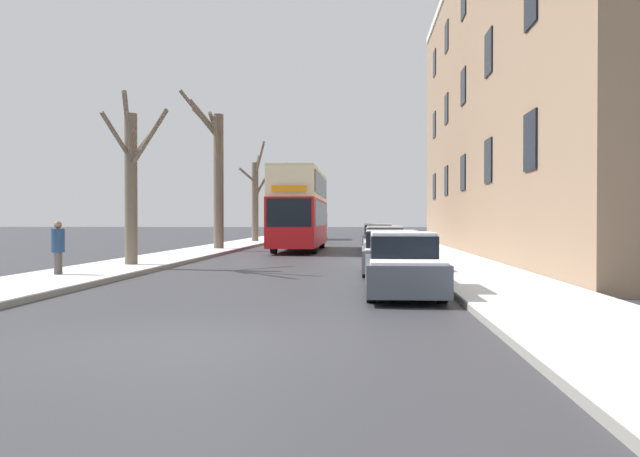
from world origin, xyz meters
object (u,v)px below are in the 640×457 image
object	(u,v)px
parked_car_0	(402,266)
parked_car_1	(391,254)
parked_car_3	(381,242)
bare_tree_left_2	(256,198)
pedestrian_left_sidewalk	(58,247)
bare_tree_left_3	(276,200)
double_decker_bus	(300,206)
parked_car_4	(378,238)
bare_tree_left_1	(217,173)
oncoming_van	(315,225)
parked_car_2	(384,245)
bare_tree_left_0	(132,180)

from	to	relation	value
parked_car_0	parked_car_1	xyz separation A→B (m)	(0.00, 5.58, -0.01)
parked_car_0	parked_car_3	world-z (taller)	parked_car_0
bare_tree_left_2	pedestrian_left_sidewalk	world-z (taller)	bare_tree_left_2
bare_tree_left_3	parked_car_1	distance (m)	41.09
double_decker_bus	parked_car_4	size ratio (longest dim) A/B	2.62
bare_tree_left_1	bare_tree_left_2	distance (m)	13.02
double_decker_bus	parked_car_4	xyz separation A→B (m)	(4.53, 1.82, -1.87)
bare_tree_left_1	oncoming_van	bearing A→B (deg)	79.84
bare_tree_left_3	parked_car_4	distance (m)	24.43
parked_car_2	parked_car_4	xyz separation A→B (m)	(-0.00, 11.15, 0.02)
bare_tree_left_3	double_decker_bus	world-z (taller)	bare_tree_left_3
bare_tree_left_0	bare_tree_left_2	world-z (taller)	bare_tree_left_2
parked_car_1	oncoming_van	world-z (taller)	oncoming_van
oncoming_van	bare_tree_left_1	bearing A→B (deg)	-100.16
bare_tree_left_0	oncoming_van	xyz separation A→B (m)	(3.97, 35.18, -1.87)
bare_tree_left_0	parked_car_0	distance (m)	12.01
double_decker_bus	parked_car_0	distance (m)	21.84
bare_tree_left_2	parked_car_2	distance (m)	23.43
bare_tree_left_1	double_decker_bus	xyz separation A→B (m)	(4.67, 0.96, -1.89)
parked_car_1	oncoming_van	size ratio (longest dim) A/B	0.74
bare_tree_left_0	double_decker_bus	world-z (taller)	bare_tree_left_0
bare_tree_left_3	parked_car_1	world-z (taller)	bare_tree_left_3
parked_car_0	parked_car_4	bearing A→B (deg)	90.00
double_decker_bus	pedestrian_left_sidewalk	xyz separation A→B (m)	(-5.34, -18.17, -1.63)
bare_tree_left_1	double_decker_bus	world-z (taller)	bare_tree_left_1
parked_car_0	parked_car_2	distance (m)	11.96
bare_tree_left_3	parked_car_3	xyz separation A→B (m)	(9.29, -28.03, -3.12)
parked_car_0	bare_tree_left_1	bearing A→B (deg)	114.35
parked_car_2	oncoming_van	world-z (taller)	oncoming_van
bare_tree_left_2	parked_car_1	size ratio (longest dim) A/B	1.99
parked_car_0	oncoming_van	size ratio (longest dim) A/B	0.86
bare_tree_left_0	parked_car_3	distance (m)	13.95
parked_car_3	oncoming_van	xyz separation A→B (m)	(-5.23, 25.01, 0.68)
parked_car_0	bare_tree_left_2	bearing A→B (deg)	105.46
oncoming_van	bare_tree_left_3	bearing A→B (deg)	143.32
bare_tree_left_3	parked_car_0	world-z (taller)	bare_tree_left_3
parked_car_3	bare_tree_left_2	bearing A→B (deg)	120.17
parked_car_3	parked_car_4	distance (m)	5.65
bare_tree_left_0	parked_car_1	size ratio (longest dim) A/B	1.50
bare_tree_left_2	parked_car_0	xyz separation A→B (m)	(9.21, -33.31, -2.84)
bare_tree_left_1	double_decker_bus	bearing A→B (deg)	11.56
bare_tree_left_2	oncoming_van	xyz separation A→B (m)	(3.98, 9.16, -2.20)
bare_tree_left_0	parked_car_0	xyz separation A→B (m)	(9.20, -7.29, -2.52)
parked_car_4	pedestrian_left_sidewalk	bearing A→B (deg)	-116.27
bare_tree_left_3	parked_car_3	distance (m)	29.69
parked_car_2	parked_car_3	size ratio (longest dim) A/B	1.08
bare_tree_left_2	parked_car_0	size ratio (longest dim) A/B	1.71
bare_tree_left_1	parked_car_1	distance (m)	17.79
bare_tree_left_2	parked_car_4	distance (m)	14.03
bare_tree_left_0	parked_car_0	size ratio (longest dim) A/B	1.29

